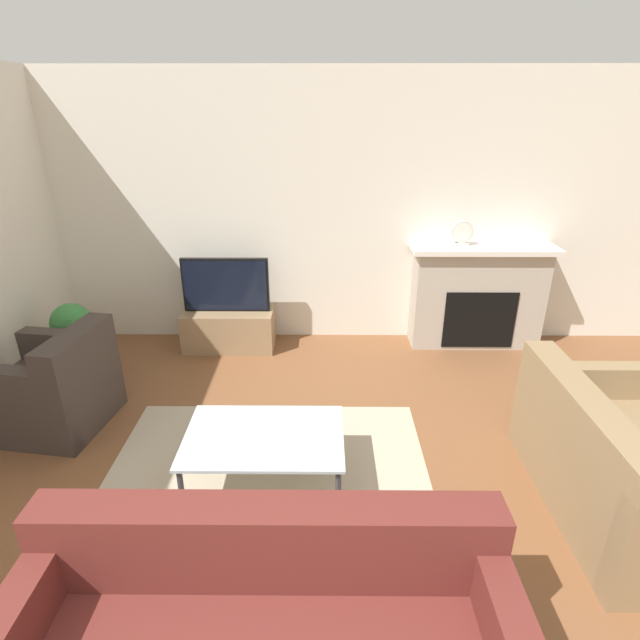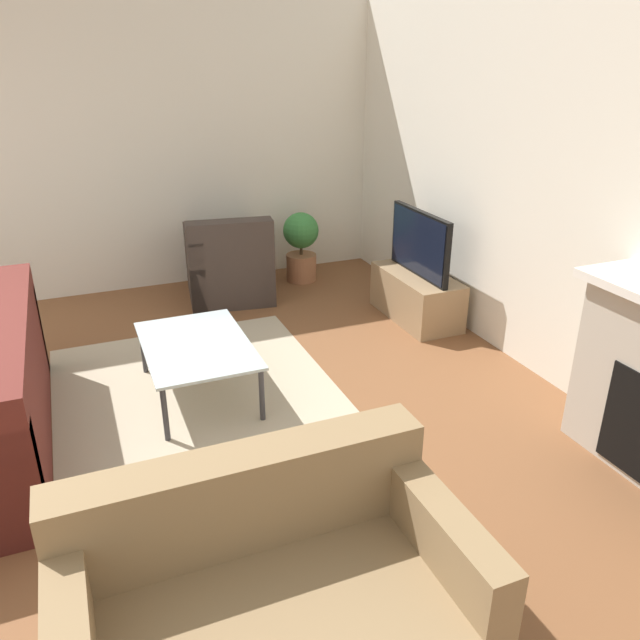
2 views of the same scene
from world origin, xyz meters
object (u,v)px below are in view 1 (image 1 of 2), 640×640
Objects in this scene: armchair_by_window at (54,391)px; potted_plant at (74,337)px; mantel_clock at (462,233)px; coffee_table at (264,439)px; tv at (226,285)px; couch_loveseat at (617,469)px.

potted_plant is at bearing -158.04° from armchair_by_window.
mantel_clock is (3.66, 0.70, 0.81)m from potted_plant.
coffee_table is at bearing 76.68° from armchair_by_window.
armchair_by_window is 1.85m from coffee_table.
tv is 1.83m from armchair_by_window.
coffee_table is 2.43m from potted_plant.
tv is at bearing 149.30° from armchair_by_window.
potted_plant is (-0.20, 0.81, 0.09)m from armchair_by_window.
potted_plant is at bearing -156.12° from tv.
tv is 0.59× the size of couch_loveseat.
couch_loveseat and armchair_by_window have the same top height.
coffee_table is 4.20× the size of mantel_clock.
couch_loveseat is 2.59m from mantel_clock.
tv is 0.84× the size of coffee_table.
couch_loveseat is 2.21m from coffee_table.
couch_loveseat is 4.01m from armchair_by_window.
couch_loveseat is at bearing -5.20° from coffee_table.
armchair_by_window is at bearing -76.14° from potted_plant.
tv reaches higher than coffee_table.
tv is 3.62m from couch_loveseat.
armchair_by_window is at bearing -128.80° from tv.
armchair_by_window is at bearing 158.58° from coffee_table.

